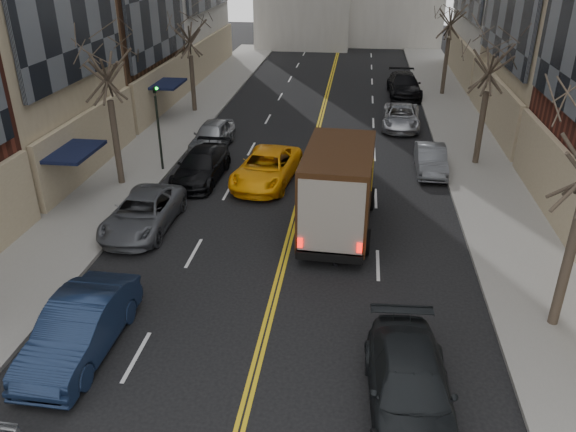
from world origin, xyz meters
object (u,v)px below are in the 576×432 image
at_px(observer_sedan, 410,388).
at_px(ups_truck, 339,188).
at_px(taxi, 266,168).
at_px(pedestrian, 338,241).

bearing_deg(observer_sedan, ups_truck, 100.14).
bearing_deg(ups_truck, taxi, 131.58).
height_order(ups_truck, pedestrian, ups_truck).
distance_m(taxi, pedestrian, 8.26).
bearing_deg(observer_sedan, pedestrian, 104.01).
height_order(ups_truck, taxi, ups_truck).
relative_size(ups_truck, taxi, 1.25).
relative_size(ups_truck, observer_sedan, 1.30).
bearing_deg(pedestrian, taxi, 44.88).
bearing_deg(ups_truck, observer_sedan, -74.21).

